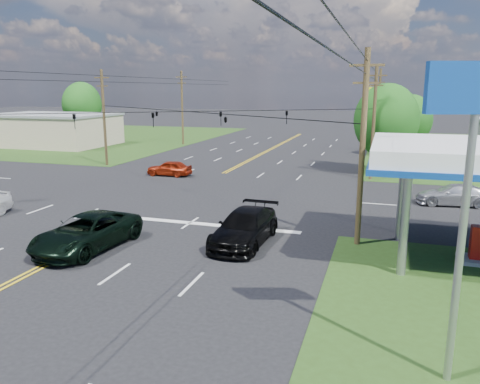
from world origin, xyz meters
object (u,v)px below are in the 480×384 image
(pole_se, at_px, (362,147))
(pole_ne, at_px, (374,122))
(retail_nw, at_px, (52,131))
(suv_black, at_px, (245,227))
(tree_far_l, at_px, (82,105))
(tree_right_a, at_px, (386,120))
(pole_left_far, at_px, (182,107))
(tree_right_b, at_px, (410,120))
(pole_nw, at_px, (104,117))
(pole_right_far, at_px, (378,109))
(pickup_dkgreen, at_px, (87,232))
(polesign_se, at_px, (473,135))

(pole_se, relative_size, pole_ne, 1.00)
(retail_nw, xyz_separation_m, pole_ne, (43.00, -13.00, 2.92))
(pole_se, distance_m, suv_black, 6.96)
(suv_black, bearing_deg, tree_far_l, 135.23)
(retail_nw, bearing_deg, suv_black, -40.87)
(retail_nw, relative_size, tree_right_a, 1.96)
(pole_left_far, distance_m, tree_right_a, 31.39)
(tree_right_b, bearing_deg, retail_nw, -177.54)
(pole_se, relative_size, tree_right_a, 1.16)
(suv_black, bearing_deg, pole_nw, 138.79)
(tree_right_b, bearing_deg, tree_right_a, -101.77)
(pole_right_far, height_order, pickup_dkgreen, pole_right_far)
(pole_nw, xyz_separation_m, pole_right_far, (26.00, 19.00, 0.25))
(retail_nw, bearing_deg, pole_right_far, 7.94)
(tree_right_a, relative_size, tree_right_b, 1.15)
(tree_right_a, xyz_separation_m, tree_right_b, (2.50, 12.00, -0.65))
(pole_right_far, bearing_deg, retail_nw, -172.06)
(pole_right_far, xyz_separation_m, polesign_se, (3.01, -47.78, 1.39))
(pole_nw, bearing_deg, tree_far_l, 129.56)
(tree_right_a, bearing_deg, retail_nw, 167.20)
(tree_right_a, bearing_deg, polesign_se, -86.39)
(tree_right_a, bearing_deg, pickup_dkgreen, -117.82)
(tree_far_l, bearing_deg, pickup_dkgreen, -54.51)
(pole_left_far, bearing_deg, retail_nw, -160.56)
(pole_right_far, relative_size, tree_far_l, 1.15)
(retail_nw, bearing_deg, pole_nw, -37.41)
(pole_nw, xyz_separation_m, tree_right_a, (27.00, 3.00, -0.05))
(tree_right_a, xyz_separation_m, tree_far_l, (-46.00, 20.00, 0.33))
(retail_nw, xyz_separation_m, pole_right_far, (43.00, 6.00, 3.17))
(pole_nw, bearing_deg, pole_se, -34.70)
(pole_ne, bearing_deg, pole_nw, 180.00)
(pole_left_far, xyz_separation_m, suv_black, (20.57, -38.51, -4.33))
(pole_nw, relative_size, pole_left_far, 0.95)
(pole_se, relative_size, pole_nw, 1.00)
(retail_nw, distance_m, tree_far_l, 10.69)
(retail_nw, xyz_separation_m, suv_black, (37.57, -32.51, -1.16))
(pole_nw, relative_size, suv_black, 1.65)
(pole_nw, bearing_deg, pickup_dkgreen, -59.13)
(tree_far_l, relative_size, suv_black, 1.52)
(suv_black, xyz_separation_m, polesign_se, (8.44, -9.27, 5.72))
(pole_right_far, distance_m, pickup_dkgreen, 43.64)
(pole_nw, bearing_deg, suv_black, -43.49)
(tree_far_l, bearing_deg, pole_right_far, -5.08)
(pole_se, bearing_deg, pole_right_far, 90.00)
(retail_nw, distance_m, pole_left_far, 18.30)
(tree_right_b, height_order, polesign_se, polesign_se)
(pole_left_far, height_order, tree_far_l, pole_left_far)
(pole_ne, height_order, pole_left_far, pole_left_far)
(pole_nw, bearing_deg, pole_right_far, 36.16)
(retail_nw, height_order, pole_ne, pole_ne)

